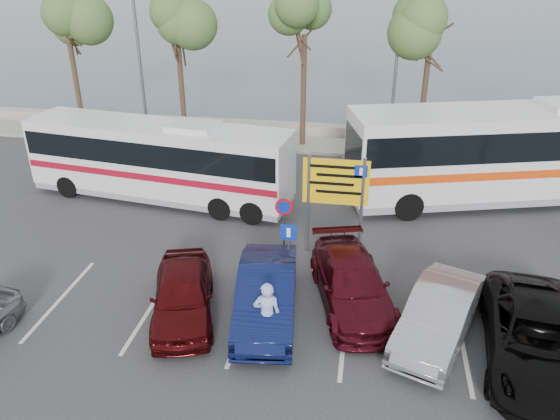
% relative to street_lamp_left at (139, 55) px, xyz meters
% --- Properties ---
extents(ground, '(120.00, 120.00, 0.00)m').
position_rel_street_lamp_left_xyz_m(ground, '(10.00, -13.52, -4.60)').
color(ground, '#323235').
rests_on(ground, ground).
extents(kerb_strip, '(44.00, 2.40, 0.15)m').
position_rel_street_lamp_left_xyz_m(kerb_strip, '(10.00, 0.48, -4.52)').
color(kerb_strip, gray).
rests_on(kerb_strip, ground).
extents(seawall, '(48.00, 0.80, 0.60)m').
position_rel_street_lamp_left_xyz_m(seawall, '(10.00, 2.48, -4.30)').
color(seawall, '#A59C84').
rests_on(seawall, ground).
extents(sea, '(140.00, 140.00, 0.00)m').
position_rel_street_lamp_left_xyz_m(sea, '(10.00, 46.48, -4.59)').
color(sea, '#3D4D62').
rests_on(sea, ground).
extents(tree_far_left, '(3.20, 3.20, 7.60)m').
position_rel_street_lamp_left_xyz_m(tree_far_left, '(-4.00, 0.48, 1.73)').
color(tree_far_left, '#382619').
rests_on(tree_far_left, kerb_strip).
extents(tree_left, '(3.20, 3.20, 7.20)m').
position_rel_street_lamp_left_xyz_m(tree_left, '(2.00, 0.48, 1.41)').
color(tree_left, '#382619').
rests_on(tree_left, kerb_strip).
extents(tree_mid, '(3.20, 3.20, 8.00)m').
position_rel_street_lamp_left_xyz_m(tree_mid, '(8.50, 0.48, 2.06)').
color(tree_mid, '#382619').
rests_on(tree_mid, kerb_strip).
extents(tree_right, '(3.20, 3.20, 7.40)m').
position_rel_street_lamp_left_xyz_m(tree_right, '(14.50, 0.48, 1.57)').
color(tree_right, '#382619').
rests_on(tree_right, kerb_strip).
extents(street_lamp_left, '(0.45, 1.15, 8.01)m').
position_rel_street_lamp_left_xyz_m(street_lamp_left, '(0.00, 0.00, 0.00)').
color(street_lamp_left, slate).
rests_on(street_lamp_left, kerb_strip).
extents(street_lamp_right, '(0.45, 1.15, 8.01)m').
position_rel_street_lamp_left_xyz_m(street_lamp_right, '(13.00, 0.00, 0.00)').
color(street_lamp_right, slate).
rests_on(street_lamp_right, kerb_strip).
extents(direction_sign, '(2.20, 0.12, 3.60)m').
position_rel_street_lamp_left_xyz_m(direction_sign, '(11.00, -10.32, -2.17)').
color(direction_sign, slate).
rests_on(direction_sign, ground).
extents(sign_no_stop, '(0.60, 0.08, 2.35)m').
position_rel_street_lamp_left_xyz_m(sign_no_stop, '(9.40, -11.13, -3.02)').
color(sign_no_stop, slate).
rests_on(sign_no_stop, ground).
extents(sign_parking, '(0.50, 0.07, 2.25)m').
position_rel_street_lamp_left_xyz_m(sign_parking, '(9.80, -12.73, -3.13)').
color(sign_parking, slate).
rests_on(sign_parking, ground).
extents(lane_markings, '(12.02, 4.20, 0.01)m').
position_rel_street_lamp_left_xyz_m(lane_markings, '(8.86, -14.52, -4.60)').
color(lane_markings, silver).
rests_on(lane_markings, ground).
extents(coach_bus_left, '(11.31, 3.85, 3.46)m').
position_rel_street_lamp_left_xyz_m(coach_bus_left, '(3.50, -7.02, -2.99)').
color(coach_bus_left, silver).
rests_on(coach_bus_left, ground).
extents(coach_bus_right, '(13.68, 6.47, 4.18)m').
position_rel_street_lamp_left_xyz_m(coach_bus_right, '(17.83, -4.72, -2.66)').
color(coach_bus_right, silver).
rests_on(coach_bus_right, ground).
extents(car_blue, '(2.20, 4.85, 1.54)m').
position_rel_street_lamp_left_xyz_m(car_blue, '(9.40, -14.26, -3.83)').
color(car_blue, '#0F1847').
rests_on(car_blue, ground).
extents(car_maroon, '(3.24, 5.21, 1.41)m').
position_rel_street_lamp_left_xyz_m(car_maroon, '(11.80, -13.22, -3.89)').
color(car_maroon, '#460B16').
rests_on(car_maroon, ground).
extents(car_red, '(2.85, 4.58, 1.45)m').
position_rel_street_lamp_left_xyz_m(car_red, '(7.00, -14.60, -3.87)').
color(car_red, '#43090C').
rests_on(car_red, ground).
extents(suv_black, '(3.15, 5.78, 1.54)m').
position_rel_street_lamp_left_xyz_m(suv_black, '(16.60, -15.02, -3.83)').
color(suv_black, black).
rests_on(suv_black, ground).
extents(car_silver_b, '(2.99, 4.69, 1.46)m').
position_rel_street_lamp_left_xyz_m(car_silver_b, '(14.20, -14.41, -3.87)').
color(car_silver_b, gray).
rests_on(car_silver_b, ground).
extents(pedestrian_near, '(0.78, 0.57, 1.99)m').
position_rel_street_lamp_left_xyz_m(pedestrian_near, '(9.66, -15.52, -3.60)').
color(pedestrian_near, '#9AB1E0').
rests_on(pedestrian_near, ground).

